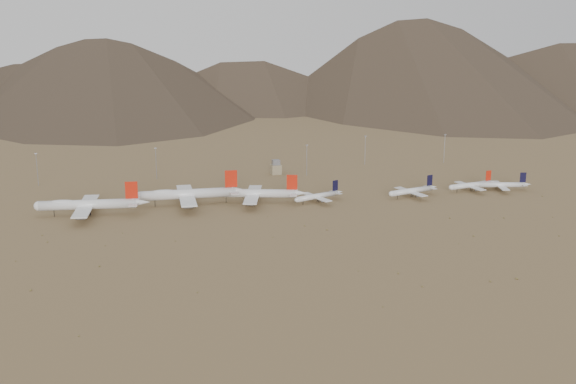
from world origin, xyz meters
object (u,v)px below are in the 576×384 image
object	(u,v)px
narrowbody_b	(413,191)
widebody_centre	(189,194)
widebody_west	(88,204)
narrowbody_a	(318,196)
control_tower	(276,168)
widebody_east	(255,193)

from	to	relation	value
narrowbody_b	widebody_centre	bearing A→B (deg)	158.29
widebody_west	narrowbody_a	size ratio (longest dim) A/B	1.87
widebody_west	narrowbody_b	bearing A→B (deg)	5.78
narrowbody_a	control_tower	size ratio (longest dim) A/B	3.33
widebody_centre	narrowbody_b	size ratio (longest dim) A/B	1.83
widebody_east	narrowbody_a	size ratio (longest dim) A/B	1.67
narrowbody_b	control_tower	distance (m)	125.18
widebody_west	widebody_east	size ratio (longest dim) A/B	1.12
widebody_west	narrowbody_b	world-z (taller)	widebody_west
narrowbody_a	widebody_east	bearing A→B (deg)	148.88
widebody_centre	narrowbody_a	world-z (taller)	widebody_centre
widebody_east	narrowbody_a	xyz separation A→B (m)	(43.82, -9.04, -2.57)
widebody_centre	control_tower	size ratio (longest dim) A/B	6.55
narrowbody_b	control_tower	bearing A→B (deg)	113.52
widebody_west	narrowbody_a	bearing A→B (deg)	6.05
narrowbody_a	narrowbody_b	xyz separation A→B (m)	(70.41, -3.34, 0.23)
widebody_west	narrowbody_a	distance (m)	156.78
widebody_east	narrowbody_a	distance (m)	44.82
widebody_centre	narrowbody_a	size ratio (longest dim) A/B	1.96
widebody_centre	narrowbody_b	bearing A→B (deg)	-3.64
narrowbody_a	control_tower	distance (m)	94.80
widebody_east	narrowbody_b	size ratio (longest dim) A/B	1.56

